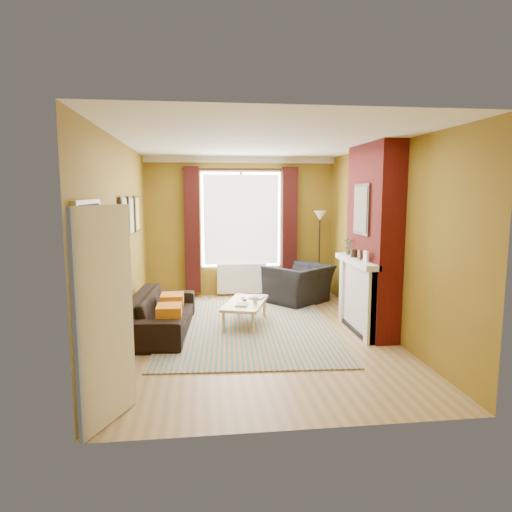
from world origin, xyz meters
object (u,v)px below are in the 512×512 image
sofa (162,312)px  wicker_stool (276,293)px  armchair (299,284)px  coffee_table (245,304)px  floor_lamp (320,229)px

sofa → wicker_stool: size_ratio=5.12×
armchair → wicker_stool: bearing=-47.9°
coffee_table → wicker_stool: size_ratio=3.07×
coffee_table → wicker_stool: wicker_stool is taller
sofa → armchair: 2.91m
sofa → wicker_stool: sofa is taller
armchair → wicker_stool: 0.46m
floor_lamp → armchair: bearing=-137.0°
wicker_stool → floor_lamp: bearing=23.8°
coffee_table → floor_lamp: bearing=64.9°
armchair → floor_lamp: floor_lamp is taller
coffee_table → wicker_stool: bearing=80.0°
sofa → coffee_table: (1.29, 0.21, 0.03)m
coffee_table → wicker_stool: (0.74, 1.41, -0.14)m
sofa → floor_lamp: 3.76m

